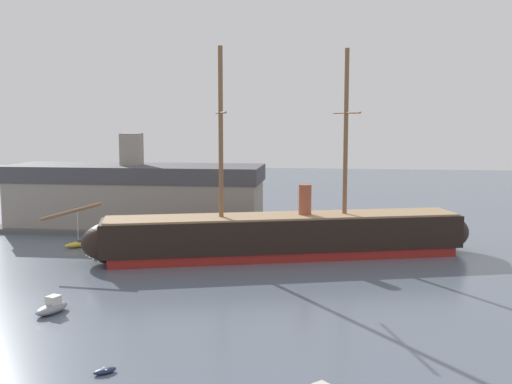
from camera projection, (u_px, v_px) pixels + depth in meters
name	position (u px, v px, depth m)	size (l,w,h in m)	color
tall_ship	(284.00, 235.00, 84.55)	(56.91, 21.56, 28.10)	maroon
dinghy_foreground_left	(105.00, 371.00, 46.40)	(1.84, 1.77, 0.42)	#1E284C
motorboat_mid_left	(52.00, 307.00, 60.63)	(2.82, 4.32, 1.68)	gray
sailboat_far_left	(80.00, 244.00, 91.27)	(4.19, 3.97, 5.79)	gold
dinghy_distant_centre	(309.00, 242.00, 93.44)	(1.65, 2.45, 0.53)	#236670
dockside_warehouse_left	(136.00, 197.00, 105.52)	(46.08, 14.72, 16.24)	#565659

